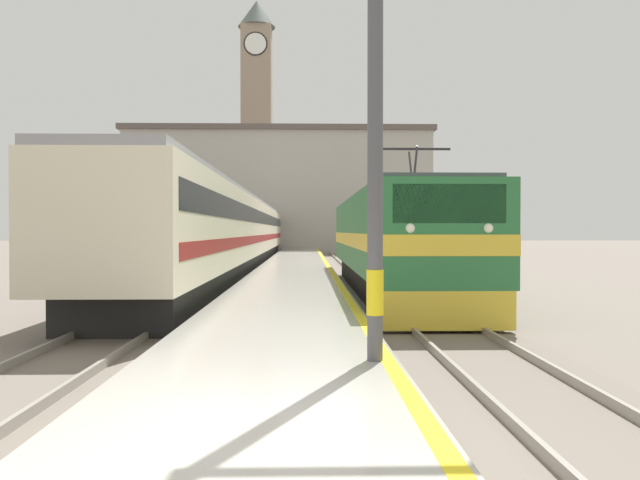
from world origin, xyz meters
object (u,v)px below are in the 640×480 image
at_px(catenary_mast, 383,51).
at_px(clock_tower, 257,119).
at_px(passenger_train, 240,232).
at_px(locomotive_train, 391,242).

relative_size(catenary_mast, clock_tower, 0.28).
relative_size(passenger_train, clock_tower, 1.80).
bearing_deg(locomotive_train, catenary_mast, -98.29).
xyz_separation_m(locomotive_train, passenger_train, (-6.74, 15.28, 0.33)).
bearing_deg(passenger_train, locomotive_train, -66.20).
relative_size(locomotive_train, clock_tower, 0.62).
bearing_deg(catenary_mast, passenger_train, 99.71).
bearing_deg(clock_tower, catenary_mast, -84.01).
relative_size(locomotive_train, passenger_train, 0.34).
bearing_deg(clock_tower, passenger_train, -87.11).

